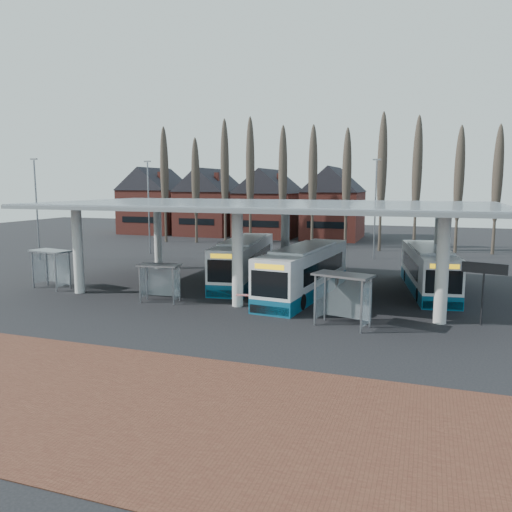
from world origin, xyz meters
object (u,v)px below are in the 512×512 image
(bus_2, at_px, (305,272))
(shelter_0, at_px, (52,260))
(bus_1, at_px, (244,262))
(bus_3, at_px, (428,270))
(shelter_1, at_px, (160,274))
(shelter_2, at_px, (344,288))

(bus_2, height_order, shelter_0, bus_2)
(bus_1, distance_m, bus_2, 6.52)
(bus_1, bearing_deg, shelter_0, -159.06)
(bus_3, distance_m, shelter_1, 18.91)
(bus_2, relative_size, shelter_0, 3.80)
(bus_1, xyz_separation_m, shelter_1, (-2.78, -8.14, 0.20))
(shelter_2, bearing_deg, bus_3, 83.44)
(bus_1, distance_m, shelter_1, 8.60)
(bus_1, bearing_deg, bus_2, -37.34)
(bus_3, xyz_separation_m, shelter_0, (-26.27, -7.95, 0.55))
(bus_2, xyz_separation_m, shelter_0, (-18.20, -3.69, 0.44))
(bus_2, height_order, shelter_1, bus_2)
(bus_3, xyz_separation_m, shelter_2, (-4.29, -10.99, 0.59))
(shelter_0, bearing_deg, bus_3, 28.78)
(shelter_1, height_order, shelter_2, shelter_2)
(shelter_0, distance_m, shelter_1, 9.82)
(bus_1, xyz_separation_m, bus_2, (5.68, -3.20, 0.02))
(bus_1, height_order, shelter_0, bus_1)
(bus_3, relative_size, shelter_1, 4.19)
(shelter_1, bearing_deg, bus_3, 22.63)
(bus_3, relative_size, shelter_2, 3.46)
(shelter_1, distance_m, shelter_2, 12.37)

